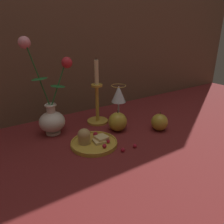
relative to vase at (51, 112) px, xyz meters
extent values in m
plane|color=maroon|center=(0.20, -0.15, -0.10)|extent=(2.40, 2.40, 0.00)
cylinder|color=silver|center=(0.00, 0.00, -0.09)|extent=(0.06, 0.06, 0.01)
ellipsoid|color=silver|center=(0.00, 0.00, -0.04)|extent=(0.11, 0.11, 0.09)
cylinder|color=silver|center=(0.00, 0.00, 0.01)|extent=(0.04, 0.04, 0.04)
torus|color=silver|center=(0.00, 0.00, 0.03)|extent=(0.05, 0.05, 0.01)
cylinder|color=#23662D|center=(-0.03, 0.01, 0.16)|extent=(0.07, 0.02, 0.25)
ellipsoid|color=#23662D|center=(-0.03, 0.01, 0.14)|extent=(0.08, 0.06, 0.00)
sphere|color=pink|center=(-0.07, 0.01, 0.28)|extent=(0.04, 0.04, 0.04)
cylinder|color=#23662D|center=(0.04, -0.01, 0.12)|extent=(0.08, 0.02, 0.17)
ellipsoid|color=#23662D|center=(0.03, -0.01, 0.11)|extent=(0.07, 0.08, 0.00)
sphere|color=red|center=(0.08, -0.01, 0.20)|extent=(0.04, 0.04, 0.04)
cylinder|color=gold|center=(0.10, -0.18, -0.09)|extent=(0.18, 0.18, 0.01)
torus|color=gold|center=(0.10, -0.18, -0.08)|extent=(0.18, 0.18, 0.01)
cylinder|color=tan|center=(0.07, -0.16, -0.07)|extent=(0.05, 0.05, 0.03)
sphere|color=tan|center=(0.07, -0.16, -0.05)|extent=(0.05, 0.05, 0.05)
cube|color=#DBBC7A|center=(0.12, -0.19, -0.08)|extent=(0.05, 0.05, 0.01)
cube|color=#DBBC7A|center=(0.13, -0.19, -0.07)|extent=(0.05, 0.05, 0.01)
sphere|color=#AD192D|center=(0.11, -0.24, -0.08)|extent=(0.02, 0.02, 0.02)
sphere|color=#AD192D|center=(0.14, -0.22, -0.08)|extent=(0.01, 0.01, 0.01)
sphere|color=#AD192D|center=(0.15, -0.19, -0.08)|extent=(0.02, 0.02, 0.02)
sphere|color=#AD192D|center=(0.14, -0.17, -0.08)|extent=(0.02, 0.02, 0.02)
sphere|color=#AD192D|center=(0.13, -0.14, -0.08)|extent=(0.02, 0.02, 0.02)
cylinder|color=silver|center=(0.32, -0.03, -0.09)|extent=(0.07, 0.07, 0.00)
cylinder|color=silver|center=(0.32, -0.03, -0.05)|extent=(0.01, 0.01, 0.09)
cone|color=silver|center=(0.32, -0.03, 0.03)|extent=(0.07, 0.07, 0.08)
cone|color=#E5CC66|center=(0.32, -0.03, 0.02)|extent=(0.06, 0.06, 0.06)
torus|color=gold|center=(0.32, -0.03, 0.07)|extent=(0.07, 0.07, 0.00)
cylinder|color=gold|center=(0.22, 0.00, -0.09)|extent=(0.10, 0.10, 0.01)
cylinder|color=gold|center=(0.22, 0.00, 0.00)|extent=(0.02, 0.02, 0.17)
cylinder|color=gold|center=(0.22, 0.00, 0.08)|extent=(0.05, 0.05, 0.01)
cylinder|color=beige|center=(0.22, 0.00, 0.14)|extent=(0.02, 0.02, 0.11)
cylinder|color=black|center=(0.22, 0.00, 0.20)|extent=(0.00, 0.00, 0.01)
sphere|color=#B2932D|center=(0.40, -0.22, -0.06)|extent=(0.07, 0.07, 0.07)
cylinder|color=#4C3319|center=(0.40, -0.22, -0.02)|extent=(0.00, 0.00, 0.01)
sphere|color=#B2932D|center=(0.25, -0.13, -0.06)|extent=(0.08, 0.08, 0.08)
cylinder|color=#4C3319|center=(0.25, -0.13, -0.01)|extent=(0.00, 0.00, 0.01)
sphere|color=#AD192D|center=(0.22, -0.28, -0.09)|extent=(0.01, 0.01, 0.01)
sphere|color=#AD192D|center=(0.16, -0.28, -0.09)|extent=(0.02, 0.02, 0.02)
camera|label=1|loc=(-0.25, -0.84, 0.33)|focal=35.00mm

